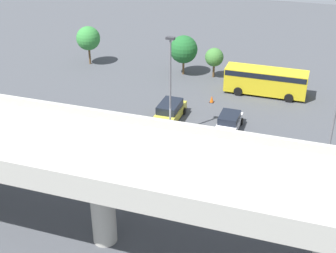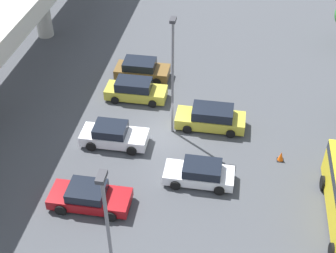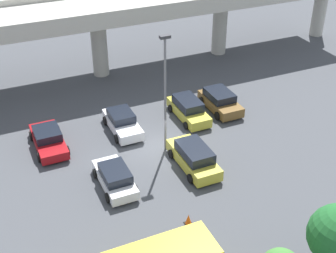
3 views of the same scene
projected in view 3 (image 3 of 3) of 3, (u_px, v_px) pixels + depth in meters
name	position (u px, v px, depth m)	size (l,w,h in m)	color
ground_plane	(158.00, 149.00, 33.78)	(108.32, 108.32, 0.00)	#424449
highway_overpass	(97.00, 17.00, 41.39)	(52.01, 6.98, 7.06)	#ADAAA0
parked_car_0	(48.00, 139.00, 33.61)	(2.21, 4.77, 1.42)	maroon
parked_car_1	(115.00, 178.00, 29.83)	(2.03, 4.33, 1.43)	silver
parked_car_2	(122.00, 122.00, 35.52)	(2.10, 4.51, 1.53)	silver
parked_car_3	(194.00, 157.00, 31.55)	(2.15, 4.89, 1.65)	gold
parked_car_4	(188.00, 109.00, 37.13)	(2.04, 4.67, 1.62)	gold
parked_car_5	(220.00, 101.00, 38.25)	(2.22, 4.37, 1.59)	brown
lamp_post_near_aisle	(165.00, 87.00, 31.01)	(0.70, 0.35, 8.67)	slate
traffic_cone	(188.00, 220.00, 27.06)	(0.44, 0.44, 0.70)	black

